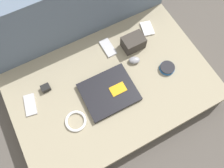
{
  "coord_description": "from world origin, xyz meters",
  "views": [
    {
      "loc": [
        -0.22,
        -0.42,
        1.34
      ],
      "look_at": [
        0.0,
        0.0,
        0.18
      ],
      "focal_mm": 35.0,
      "sensor_mm": 36.0,
      "label": 1
    }
  ],
  "objects_px": {
    "camera_pouch": "(133,43)",
    "charger_brick": "(46,88)",
    "laptop": "(109,92)",
    "speaker_puck": "(167,68)",
    "phone_silver": "(108,48)",
    "phone_small": "(147,28)",
    "computer_mouse": "(134,60)",
    "phone_black": "(30,105)"
  },
  "relations": [
    {
      "from": "camera_pouch",
      "to": "charger_brick",
      "type": "distance_m",
      "value": 0.59
    },
    {
      "from": "laptop",
      "to": "speaker_puck",
      "type": "relative_size",
      "value": 3.31
    },
    {
      "from": "phone_silver",
      "to": "phone_small",
      "type": "distance_m",
      "value": 0.29
    },
    {
      "from": "computer_mouse",
      "to": "camera_pouch",
      "type": "xyz_separation_m",
      "value": [
        0.05,
        0.1,
        0.03
      ]
    },
    {
      "from": "phone_black",
      "to": "laptop",
      "type": "bearing_deg",
      "value": -7.93
    },
    {
      "from": "laptop",
      "to": "charger_brick",
      "type": "xyz_separation_m",
      "value": [
        -0.31,
        0.19,
        0.0
      ]
    },
    {
      "from": "phone_black",
      "to": "camera_pouch",
      "type": "relative_size",
      "value": 1.02
    },
    {
      "from": "laptop",
      "to": "computer_mouse",
      "type": "relative_size",
      "value": 3.7
    },
    {
      "from": "phone_black",
      "to": "phone_small",
      "type": "distance_m",
      "value": 0.86
    },
    {
      "from": "laptop",
      "to": "computer_mouse",
      "type": "bearing_deg",
      "value": 25.73
    },
    {
      "from": "phone_silver",
      "to": "camera_pouch",
      "type": "xyz_separation_m",
      "value": [
        0.14,
        -0.06,
        0.04
      ]
    },
    {
      "from": "charger_brick",
      "to": "camera_pouch",
      "type": "bearing_deg",
      "value": 1.36
    },
    {
      "from": "computer_mouse",
      "to": "charger_brick",
      "type": "xyz_separation_m",
      "value": [
        -0.54,
        0.08,
        -0.0
      ]
    },
    {
      "from": "camera_pouch",
      "to": "speaker_puck",
      "type": "bearing_deg",
      "value": -66.57
    },
    {
      "from": "camera_pouch",
      "to": "laptop",
      "type": "bearing_deg",
      "value": -143.41
    },
    {
      "from": "computer_mouse",
      "to": "speaker_puck",
      "type": "height_order",
      "value": "computer_mouse"
    },
    {
      "from": "laptop",
      "to": "phone_black",
      "type": "distance_m",
      "value": 0.45
    },
    {
      "from": "phone_silver",
      "to": "camera_pouch",
      "type": "bearing_deg",
      "value": -23.96
    },
    {
      "from": "computer_mouse",
      "to": "phone_small",
      "type": "height_order",
      "value": "computer_mouse"
    },
    {
      "from": "phone_small",
      "to": "charger_brick",
      "type": "distance_m",
      "value": 0.74
    },
    {
      "from": "laptop",
      "to": "camera_pouch",
      "type": "distance_m",
      "value": 0.35
    },
    {
      "from": "phone_small",
      "to": "camera_pouch",
      "type": "bearing_deg",
      "value": -141.24
    },
    {
      "from": "phone_small",
      "to": "camera_pouch",
      "type": "height_order",
      "value": "camera_pouch"
    },
    {
      "from": "laptop",
      "to": "phone_silver",
      "type": "xyz_separation_m",
      "value": [
        0.13,
        0.27,
        -0.01
      ]
    },
    {
      "from": "laptop",
      "to": "phone_small",
      "type": "xyz_separation_m",
      "value": [
        0.43,
        0.28,
        -0.01
      ]
    },
    {
      "from": "phone_black",
      "to": "camera_pouch",
      "type": "bearing_deg",
      "value": 15.91
    },
    {
      "from": "computer_mouse",
      "to": "phone_black",
      "type": "bearing_deg",
      "value": -159.12
    },
    {
      "from": "camera_pouch",
      "to": "charger_brick",
      "type": "height_order",
      "value": "camera_pouch"
    },
    {
      "from": "speaker_puck",
      "to": "camera_pouch",
      "type": "bearing_deg",
      "value": 113.43
    },
    {
      "from": "phone_silver",
      "to": "phone_black",
      "type": "xyz_separation_m",
      "value": [
        -0.56,
        -0.12,
        -0.0
      ]
    },
    {
      "from": "laptop",
      "to": "phone_small",
      "type": "height_order",
      "value": "laptop"
    },
    {
      "from": "computer_mouse",
      "to": "phone_silver",
      "type": "bearing_deg",
      "value": 145.3
    },
    {
      "from": "laptop",
      "to": "phone_small",
      "type": "relative_size",
      "value": 2.54
    },
    {
      "from": "computer_mouse",
      "to": "charger_brick",
      "type": "height_order",
      "value": "computer_mouse"
    },
    {
      "from": "computer_mouse",
      "to": "phone_small",
      "type": "relative_size",
      "value": 0.69
    },
    {
      "from": "speaker_puck",
      "to": "phone_small",
      "type": "bearing_deg",
      "value": 81.25
    },
    {
      "from": "phone_silver",
      "to": "computer_mouse",
      "type": "bearing_deg",
      "value": -59.73
    },
    {
      "from": "laptop",
      "to": "camera_pouch",
      "type": "relative_size",
      "value": 2.28
    },
    {
      "from": "computer_mouse",
      "to": "phone_silver",
      "type": "height_order",
      "value": "computer_mouse"
    },
    {
      "from": "phone_small",
      "to": "charger_brick",
      "type": "bearing_deg",
      "value": -159.68
    },
    {
      "from": "computer_mouse",
      "to": "laptop",
      "type": "bearing_deg",
      "value": -130.84
    },
    {
      "from": "computer_mouse",
      "to": "phone_silver",
      "type": "xyz_separation_m",
      "value": [
        -0.1,
        0.16,
        -0.01
      ]
    }
  ]
}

